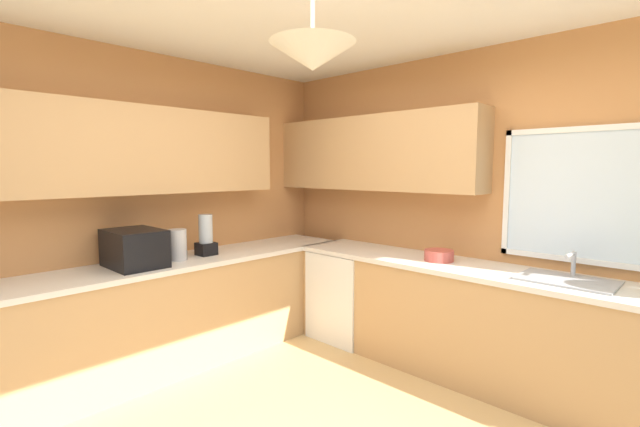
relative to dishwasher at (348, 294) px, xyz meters
The scene contains 9 objects.
room_shell 1.77m from the dishwasher, 75.77° to the right, with size 4.24×4.00×2.70m.
counter_run_left 1.73m from the dishwasher, 112.43° to the right, with size 0.65×3.61×0.89m.
counter_run_back 1.30m from the dishwasher, ahead, with size 3.33×0.65×0.89m.
dishwasher is the anchor object (origin of this frame).
microwave 2.01m from the dishwasher, 110.13° to the right, with size 0.48×0.36×0.29m, color black.
kettle 1.69m from the dishwasher, 113.84° to the right, with size 0.14×0.14×0.26m, color #B7B7BC.
sink_assembly 1.96m from the dishwasher, ahead, with size 0.59×0.40×0.19m.
bowl 1.08m from the dishwasher, ahead, with size 0.24×0.24×0.09m, color #B74C42.
blender_appliance 1.48m from the dishwasher, 119.42° to the right, with size 0.15×0.15×0.36m.
Camera 1 is at (1.58, -1.59, 1.65)m, focal length 24.26 mm.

